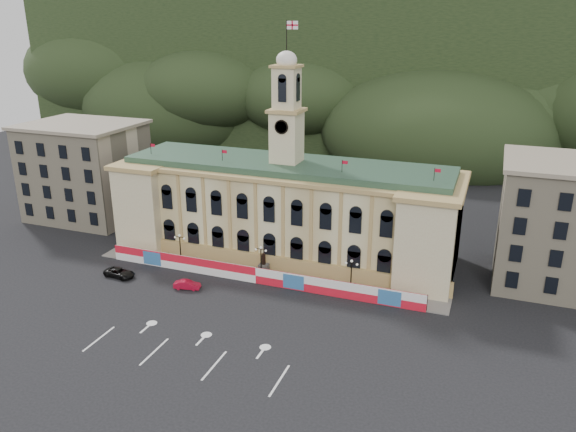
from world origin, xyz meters
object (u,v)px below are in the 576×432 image
at_px(black_suv, 119,273).
at_px(statue, 264,268).
at_px(lamp_center, 261,259).
at_px(red_sedan, 187,285).

bearing_deg(black_suv, statue, -62.88).
relative_size(lamp_center, black_suv, 1.01).
distance_m(statue, red_sedan, 11.99).
height_order(lamp_center, red_sedan, lamp_center).
bearing_deg(red_sedan, statue, -59.24).
height_order(statue, lamp_center, lamp_center).
height_order(lamp_center, black_suv, lamp_center).
relative_size(lamp_center, red_sedan, 1.26).
distance_m(lamp_center, black_suv, 21.82).
xyz_separation_m(statue, red_sedan, (-8.66, -8.27, -0.55)).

